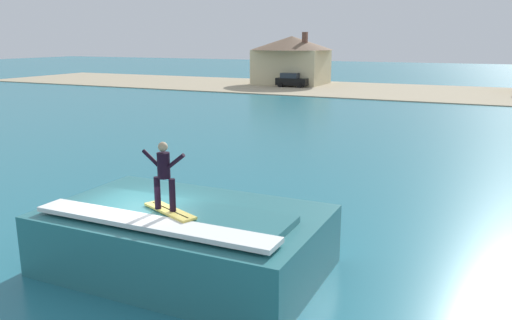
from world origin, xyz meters
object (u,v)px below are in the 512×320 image
object	(u,v)px
house_with_chimney	(292,57)
surfboard	(170,211)
car_near_shore	(292,80)
surfer	(164,172)
wave_crest	(184,239)

from	to	relation	value
house_with_chimney	surfboard	bearing A→B (deg)	-71.83
car_near_shore	house_with_chimney	size ratio (longest dim) A/B	0.37
surfer	car_near_shore	bearing A→B (deg)	107.69
wave_crest	house_with_chimney	bearing A→B (deg)	108.34
wave_crest	surfer	bearing A→B (deg)	-93.55
wave_crest	car_near_shore	size ratio (longest dim) A/B	1.81
surfer	house_with_chimney	bearing A→B (deg)	108.07
surfboard	surfer	world-z (taller)	surfer
car_near_shore	house_with_chimney	xyz separation A→B (m)	(-1.68, 3.99, 2.73)
surfer	wave_crest	bearing A→B (deg)	86.45
surfboard	car_near_shore	bearing A→B (deg)	107.80
wave_crest	surfboard	world-z (taller)	surfboard
surfer	car_near_shore	distance (m)	54.10
car_near_shore	wave_crest	bearing A→B (deg)	-72.02
surfer	car_near_shore	world-z (taller)	surfer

